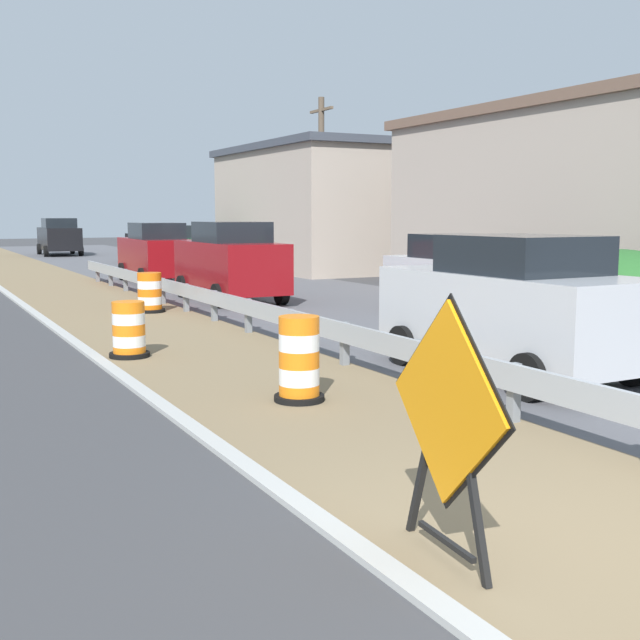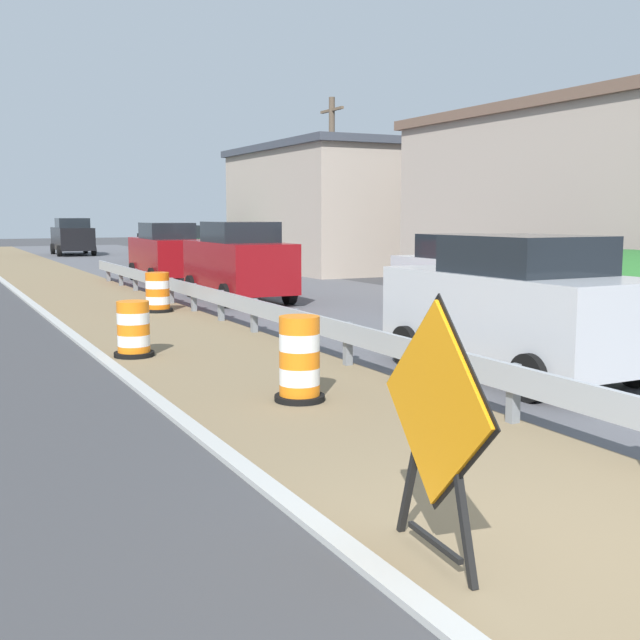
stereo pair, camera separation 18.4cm
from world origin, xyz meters
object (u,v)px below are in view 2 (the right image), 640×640
traffic_barrel_mid (158,294)px  utility_pole_mid (332,183)px  car_trailing_near_lane (469,276)px  warning_sign_diamond (435,416)px  car_distant_a (165,242)px  car_mid_far_lane (202,247)px  car_lead_far_lane (72,237)px  car_lead_near_lane (166,253)px  car_trailing_far_lane (517,306)px  traffic_barrel_nearest (300,363)px  car_distant_b (238,261)px  traffic_barrel_close (134,332)px

traffic_barrel_mid → utility_pole_mid: 14.05m
car_trailing_near_lane → utility_pole_mid: 14.58m
warning_sign_diamond → car_distant_a: bearing=-97.7°
car_mid_far_lane → car_trailing_near_lane: bearing=-0.1°
traffic_barrel_mid → car_lead_far_lane: size_ratio=0.21×
car_trailing_near_lane → car_distant_a: (-0.24, 24.96, 0.01)m
car_lead_far_lane → car_mid_far_lane: car_lead_far_lane is taller
car_distant_a → utility_pole_mid: utility_pole_mid is taller
car_lead_near_lane → car_trailing_far_lane: car_lead_near_lane is taller
car_lead_far_lane → car_distant_a: size_ratio=1.01×
traffic_barrel_nearest → car_distant_b: (3.64, 11.79, 0.60)m
car_distant_a → car_distant_b: bearing=-9.1°
car_distant_a → warning_sign_diamond: bearing=-12.2°
car_trailing_near_lane → car_distant_b: car_distant_b is taller
car_trailing_near_lane → car_trailing_far_lane: 6.86m
traffic_barrel_close → car_lead_far_lane: car_lead_far_lane is taller
car_trailing_near_lane → warning_sign_diamond: bearing=-38.1°
warning_sign_diamond → car_trailing_far_lane: (4.81, 4.82, 0.02)m
car_lead_far_lane → utility_pole_mid: 21.49m
traffic_barrel_mid → car_trailing_far_lane: car_trailing_far_lane is taller
traffic_barrel_nearest → car_distant_a: car_distant_a is taller
traffic_barrel_nearest → car_trailing_near_lane: (7.16, 5.91, 0.47)m
traffic_barrel_nearest → car_trailing_near_lane: size_ratio=0.27×
traffic_barrel_close → car_distant_a: bearing=73.2°
car_trailing_near_lane → car_distant_a: bearing=-179.5°
traffic_barrel_nearest → car_lead_near_lane: size_ratio=0.24×
traffic_barrel_close → utility_pole_mid: size_ratio=0.14×
warning_sign_diamond → traffic_barrel_nearest: 4.96m
traffic_barrel_nearest → car_trailing_far_lane: bearing=0.6°
car_trailing_near_lane → car_distant_b: bearing=-149.2°
traffic_barrel_nearest → car_lead_near_lane: car_lead_near_lane is taller
traffic_barrel_close → car_mid_far_lane: car_mid_far_lane is taller
car_trailing_far_lane → car_mid_far_lane: bearing=-8.7°
warning_sign_diamond → car_trailing_near_lane: 13.58m
utility_pole_mid → car_trailing_near_lane: bearing=-104.4°
car_trailing_near_lane → car_mid_far_lane: 19.38m
car_distant_b → utility_pole_mid: size_ratio=0.67×
traffic_barrel_close → utility_pole_mid: utility_pole_mid is taller
traffic_barrel_close → car_distant_b: 8.96m
car_lead_near_lane → car_lead_far_lane: 21.32m
traffic_barrel_nearest → traffic_barrel_close: bearing=105.0°
car_lead_near_lane → car_trailing_far_lane: 18.63m
traffic_barrel_mid → car_lead_near_lane: (2.60, 8.40, 0.62)m
traffic_barrel_mid → car_lead_far_lane: car_lead_far_lane is taller
car_lead_near_lane → car_lead_far_lane: size_ratio=1.01×
traffic_barrel_mid → car_distant_a: car_distant_a is taller
warning_sign_diamond → car_trailing_near_lane: size_ratio=0.46×
warning_sign_diamond → car_lead_near_lane: size_ratio=0.40×
car_mid_far_lane → traffic_barrel_close: bearing=-21.7°
car_lead_near_lane → car_trailing_far_lane: (0.09, -18.63, -0.00)m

